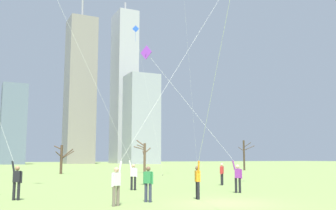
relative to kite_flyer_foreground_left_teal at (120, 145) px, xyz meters
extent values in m
plane|color=#7A934C|center=(2.12, -8.61, -2.81)|extent=(400.00, 400.00, 0.00)
cylinder|color=black|center=(0.92, -0.28, -2.38)|extent=(0.14, 0.14, 0.85)
cylinder|color=black|center=(0.74, -0.16, -2.38)|extent=(0.14, 0.14, 0.85)
cube|color=white|center=(0.83, -0.22, -1.69)|extent=(0.39, 0.35, 0.54)
sphere|color=tan|center=(0.83, -0.22, -1.30)|extent=(0.22, 0.22, 0.22)
cylinder|color=white|center=(1.01, -0.33, -1.72)|extent=(0.09, 0.09, 0.55)
cylinder|color=white|center=(0.65, -0.11, -1.21)|extent=(0.22, 0.19, 0.56)
cylinder|color=silver|center=(-2.98, 0.82, 6.98)|extent=(7.29, 1.86, 15.88)
cylinder|color=#726656|center=(-2.79, -7.71, -2.38)|extent=(0.14, 0.14, 0.85)
cylinder|color=#726656|center=(-2.59, -7.63, -2.38)|extent=(0.14, 0.14, 0.85)
cube|color=white|center=(-2.69, -7.67, -1.69)|extent=(0.39, 0.32, 0.54)
sphere|color=tan|center=(-2.69, -7.67, -1.30)|extent=(0.22, 0.22, 0.22)
cylinder|color=white|center=(-2.88, -7.75, -1.72)|extent=(0.09, 0.09, 0.55)
cylinder|color=white|center=(-2.50, -7.59, -1.21)|extent=(0.22, 0.16, 0.56)
cylinder|color=silver|center=(3.58, -5.54, 7.61)|extent=(12.16, 4.10, 17.15)
cylinder|color=black|center=(5.76, -4.66, -2.38)|extent=(0.14, 0.14, 0.85)
cylinder|color=black|center=(5.58, -4.54, -2.38)|extent=(0.14, 0.14, 0.85)
cube|color=purple|center=(5.67, -4.60, -1.69)|extent=(0.39, 0.35, 0.54)
sphere|color=beige|center=(5.67, -4.60, -1.30)|extent=(0.22, 0.22, 0.22)
cylinder|color=purple|center=(5.84, -4.72, -1.72)|extent=(0.09, 0.09, 0.55)
cylinder|color=purple|center=(5.49, -4.49, -1.21)|extent=(0.22, 0.19, 0.56)
cube|color=purple|center=(1.96, 0.59, 6.43)|extent=(0.44, 1.03, 1.08)
cylinder|color=black|center=(1.96, 0.59, 6.43)|extent=(0.19, 0.14, 0.70)
cylinder|color=silver|center=(3.73, -1.95, 2.73)|extent=(3.55, 5.09, 7.40)
cylinder|color=black|center=(-6.20, -3.44, -2.38)|extent=(0.14, 0.14, 0.85)
cylinder|color=black|center=(-6.39, -3.34, -2.38)|extent=(0.14, 0.14, 0.85)
cube|color=black|center=(-6.29, -3.39, -1.69)|extent=(0.39, 0.33, 0.54)
sphere|color=#9E7051|center=(-6.29, -3.39, -1.30)|extent=(0.22, 0.22, 0.22)
cylinder|color=black|center=(-6.11, -3.48, -1.72)|extent=(0.09, 0.09, 0.55)
cylinder|color=black|center=(-6.48, -3.30, -1.21)|extent=(0.22, 0.17, 0.56)
cylinder|color=black|center=(1.81, -6.61, -2.38)|extent=(0.14, 0.14, 0.85)
cylinder|color=black|center=(1.76, -6.82, -2.38)|extent=(0.14, 0.14, 0.85)
cube|color=orange|center=(1.79, -6.72, -1.69)|extent=(0.28, 0.38, 0.54)
sphere|color=brown|center=(1.79, -6.72, -1.30)|extent=(0.22, 0.22, 0.22)
cylinder|color=orange|center=(1.84, -6.51, -1.72)|extent=(0.09, 0.09, 0.55)
cylinder|color=orange|center=(1.74, -6.92, -1.21)|extent=(0.14, 0.22, 0.56)
cylinder|color=#33384C|center=(-0.97, -6.77, -2.38)|extent=(0.14, 0.14, 0.85)
cylinder|color=#33384C|center=(-0.83, -6.94, -2.38)|extent=(0.14, 0.14, 0.85)
cube|color=#338C4C|center=(-0.90, -6.85, -1.69)|extent=(0.37, 0.39, 0.54)
sphere|color=brown|center=(-0.90, -6.85, -1.30)|extent=(0.22, 0.22, 0.22)
cylinder|color=#338C4C|center=(-1.03, -6.69, -1.72)|extent=(0.09, 0.09, 0.55)
cylinder|color=#338C4C|center=(-0.76, -7.01, -1.72)|extent=(0.09, 0.09, 0.55)
cylinder|color=black|center=(8.48, 1.33, -2.38)|extent=(0.14, 0.14, 0.85)
cylinder|color=black|center=(8.31, 1.19, -2.38)|extent=(0.14, 0.14, 0.85)
cube|color=red|center=(8.39, 1.26, -1.69)|extent=(0.39, 0.37, 0.54)
sphere|color=beige|center=(8.39, 1.26, -1.30)|extent=(0.22, 0.22, 0.22)
cylinder|color=red|center=(8.56, 1.39, -1.72)|extent=(0.09, 0.09, 0.55)
cylinder|color=red|center=(8.23, 1.12, -1.72)|extent=(0.09, 0.09, 0.55)
cylinder|color=silver|center=(12.46, 13.99, 11.30)|extent=(3.76, 2.69, 28.15)
cylinder|color=#3F3833|center=(14.33, 15.33, -2.77)|extent=(0.10, 0.10, 0.08)
cube|color=blue|center=(8.60, 20.60, 15.26)|extent=(0.66, 0.72, 0.94)
cylinder|color=black|center=(8.60, 20.60, 15.26)|extent=(0.10, 0.11, 0.62)
cylinder|color=blue|center=(8.55, 20.54, 14.23)|extent=(0.02, 0.02, 1.31)
cylinder|color=silver|center=(9.97, 19.48, 6.24)|extent=(2.76, 2.25, 18.03)
cylinder|color=#3F3833|center=(11.34, 18.36, -2.77)|extent=(0.10, 0.10, 0.08)
cylinder|color=#423326|center=(31.75, 30.33, -0.32)|extent=(0.31, 0.31, 4.98)
cylinder|color=#423326|center=(32.12, 29.81, 1.39)|extent=(0.84, 1.12, 0.86)
cylinder|color=#423326|center=(32.69, 30.08, 0.89)|extent=(1.94, 0.61, 0.89)
cylinder|color=#423326|center=(31.45, 30.67, 0.71)|extent=(0.72, 0.80, 0.75)
cylinder|color=brown|center=(12.00, 25.71, -0.80)|extent=(0.33, 0.33, 4.01)
cylinder|color=brown|center=(11.31, 25.98, 0.54)|extent=(1.47, 0.68, 0.55)
cylinder|color=brown|center=(12.10, 26.31, -0.28)|extent=(0.31, 1.28, 1.04)
cylinder|color=brown|center=(12.40, 25.67, 0.21)|extent=(0.91, 0.24, 0.80)
cylinder|color=brown|center=(11.49, 25.86, 0.76)|extent=(1.10, 0.43, 0.53)
cylinder|color=brown|center=(11.67, 26.37, 1.22)|extent=(0.84, 1.46, 0.97)
cylinder|color=#4C3828|center=(1.30, 27.63, -0.98)|extent=(0.32, 0.32, 3.66)
cylinder|color=#4C3828|center=(2.00, 27.56, -0.24)|extent=(1.50, 0.30, 1.28)
cylinder|color=#4C3828|center=(0.93, 28.20, 0.53)|extent=(0.89, 1.25, 0.59)
cylinder|color=#4C3828|center=(0.86, 27.17, -0.33)|extent=(1.01, 1.06, 0.76)
cylinder|color=#4C3828|center=(2.14, 27.91, -0.39)|extent=(1.78, 0.69, 1.10)
cube|color=slate|center=(0.70, 114.10, 10.32)|extent=(7.87, 9.57, 26.26)
cube|color=#B2B2B7|center=(42.13, 123.56, 27.71)|extent=(8.18, 11.75, 61.04)
cylinder|color=#99999E|center=(42.13, 123.56, 60.69)|extent=(0.80, 0.80, 4.91)
cube|color=gray|center=(23.58, 119.58, 24.31)|extent=(9.99, 11.25, 54.24)
cylinder|color=#99999E|center=(23.58, 119.58, 56.33)|extent=(0.80, 0.80, 9.81)
cube|color=#9EA3AD|center=(41.87, 103.39, 12.80)|extent=(10.76, 9.90, 31.21)
camera|label=1|loc=(-7.86, -23.73, -0.81)|focal=41.75mm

